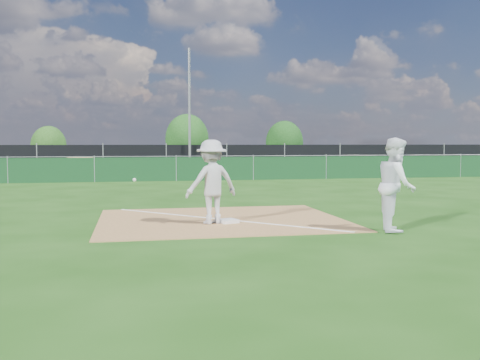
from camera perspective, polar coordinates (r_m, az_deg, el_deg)
The scene contains 17 objects.
ground at distance 22.26m, azimuth -5.78°, elevation -1.00°, with size 90.00×90.00×0.00m, color #18430E.
infield_dirt at distance 13.39m, azimuth -2.01°, elevation -4.26°, with size 6.00×5.00×0.02m, color olive.
foul_line at distance 13.39m, azimuth -2.01°, elevation -4.19°, with size 0.08×7.00×0.01m, color white.
green_fence at distance 27.19m, azimuth -6.82°, elevation 1.16°, with size 44.00×0.05×1.20m, color #0E3418.
dirt_mound at distance 30.74m, azimuth -16.68°, elevation 1.32°, with size 3.38×2.60×1.17m, color olive.
black_fence at distance 35.16m, azimuth -7.86°, elevation 2.28°, with size 46.00×0.04×1.80m, color black.
parking_lot at distance 40.18m, azimuth -8.29°, elevation 1.21°, with size 46.00×9.00×0.01m, color black.
light_pole at distance 35.03m, azimuth -5.41°, elevation 7.37°, with size 0.16×0.16×8.00m, color slate.
first_base at distance 12.82m, azimuth -1.28°, elevation -4.39°, with size 0.40×0.40×0.08m, color silver.
play_at_first at distance 12.62m, azimuth -3.05°, elevation -0.19°, with size 2.55×1.08×1.98m.
runner at distance 12.11m, azimuth 16.30°, elevation -0.47°, with size 0.99×0.77×2.04m, color white.
car_left at distance 40.48m, azimuth -15.54°, elevation 2.10°, with size 1.61×4.00×1.36m, color #9C9FA3.
car_mid at distance 39.62m, azimuth -10.27°, elevation 2.32°, with size 1.71×4.89×1.61m, color black.
car_right at distance 40.00m, azimuth 1.26°, elevation 2.18°, with size 1.82×4.49×1.30m, color black.
tree_left at distance 45.72m, azimuth -19.73°, elevation 3.46°, with size 2.77×2.77×3.29m.
tree_mid at distance 46.04m, azimuth -5.67°, elevation 4.38°, with size 3.70×3.70×4.39m.
tree_right at distance 46.84m, azimuth 4.76°, elevation 4.04°, with size 3.24×3.24×3.85m.
Camera 1 is at (-2.15, -12.08, 1.93)m, focal length 40.00 mm.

